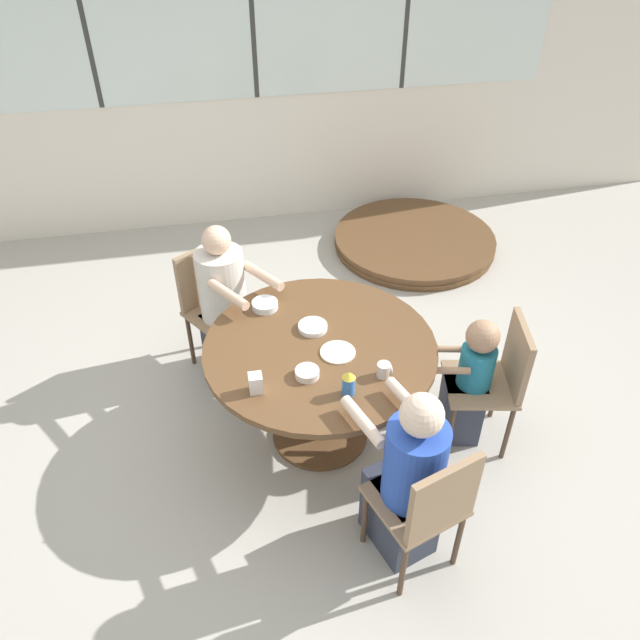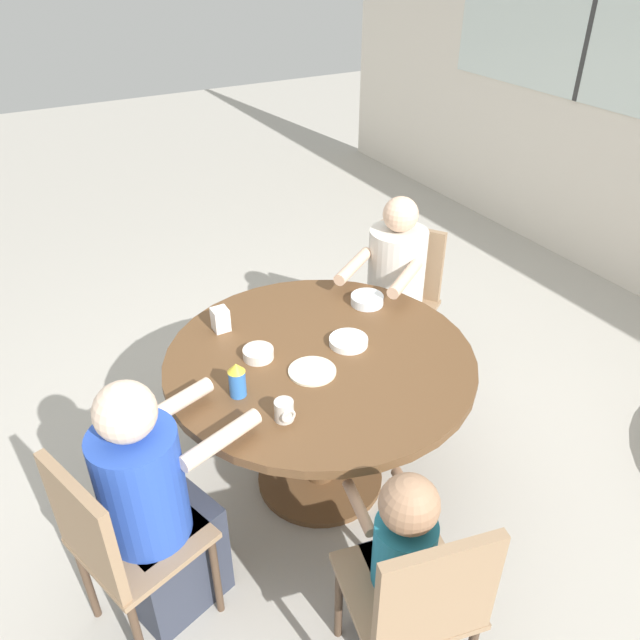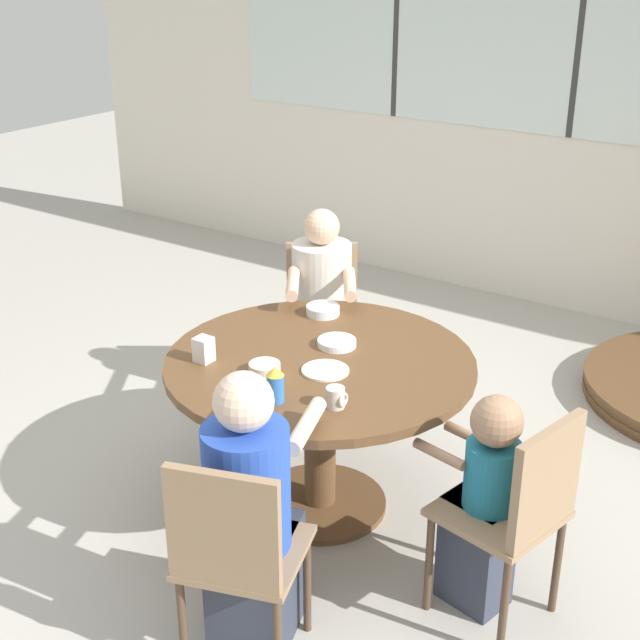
{
  "view_description": "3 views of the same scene",
  "coord_description": "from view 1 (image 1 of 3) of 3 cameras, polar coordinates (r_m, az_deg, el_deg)",
  "views": [
    {
      "loc": [
        -0.51,
        -2.6,
        3.02
      ],
      "look_at": [
        0.0,
        0.0,
        0.92
      ],
      "focal_mm": 35.0,
      "sensor_mm": 36.0,
      "label": 1
    },
    {
      "loc": [
        1.86,
        -1.04,
        2.3
      ],
      "look_at": [
        0.0,
        0.0,
        0.92
      ],
      "focal_mm": 35.0,
      "sensor_mm": 36.0,
      "label": 2
    },
    {
      "loc": [
        1.9,
        -2.79,
        2.39
      ],
      "look_at": [
        0.0,
        0.0,
        0.92
      ],
      "focal_mm": 50.0,
      "sensor_mm": 36.0,
      "label": 3
    }
  ],
  "objects": [
    {
      "name": "bowl_white_shallow",
      "position": [
        3.29,
        -1.18,
        -4.87
      ],
      "size": [
        0.13,
        0.13,
        0.04
      ],
      "color": "silver",
      "rests_on": "dining_table"
    },
    {
      "name": "ground_plane",
      "position": [
        4.02,
        -0.0,
        -10.35
      ],
      "size": [
        16.0,
        16.0,
        0.0
      ],
      "primitive_type": "plane",
      "color": "#B2ADA3"
    },
    {
      "name": "person_toddler",
      "position": [
        3.79,
        13.41,
        -5.81
      ],
      "size": [
        0.4,
        0.27,
        0.91
      ],
      "rotation": [
        0.0,
        0.0,
        1.36
      ],
      "color": "#333847",
      "rests_on": "ground_plane"
    },
    {
      "name": "dining_table",
      "position": [
        3.6,
        -0.0,
        -4.19
      ],
      "size": [
        1.32,
        1.32,
        0.74
      ],
      "color": "brown",
      "rests_on": "ground_plane"
    },
    {
      "name": "plate_tortillas",
      "position": [
        3.44,
        1.64,
        -2.97
      ],
      "size": [
        0.2,
        0.2,
        0.01
      ],
      "color": "beige",
      "rests_on": "dining_table"
    },
    {
      "name": "wall_back_with_windows",
      "position": [
        5.74,
        -5.98,
        22.04
      ],
      "size": [
        8.4,
        0.08,
        2.8
      ],
      "color": "silver",
      "rests_on": "ground_plane"
    },
    {
      "name": "milk_carton_small",
      "position": [
        3.21,
        -5.9,
        -5.76
      ],
      "size": [
        0.07,
        0.07,
        0.11
      ],
      "color": "silver",
      "rests_on": "dining_table"
    },
    {
      "name": "chair_for_woman_green_shirt",
      "position": [
        3.09,
        9.87,
        -16.26
      ],
      "size": [
        0.51,
        0.51,
        0.88
      ],
      "rotation": [
        0.0,
        0.0,
        0.32
      ],
      "color": "#937556",
      "rests_on": "ground_plane"
    },
    {
      "name": "bowl_fruit",
      "position": [
        3.76,
        -5.05,
        1.38
      ],
      "size": [
        0.16,
        0.16,
        0.04
      ],
      "color": "silver",
      "rests_on": "dining_table"
    },
    {
      "name": "coffee_mug",
      "position": [
        3.3,
        5.89,
        -4.57
      ],
      "size": [
        0.08,
        0.07,
        0.08
      ],
      "color": "beige",
      "rests_on": "dining_table"
    },
    {
      "name": "folded_table_stack",
      "position": [
        5.78,
        8.6,
        7.15
      ],
      "size": [
        1.45,
        1.45,
        0.12
      ],
      "color": "brown",
      "rests_on": "ground_plane"
    },
    {
      "name": "chair_for_toddler",
      "position": [
        3.77,
        15.93,
        -4.8
      ],
      "size": [
        0.47,
        0.47,
        0.88
      ],
      "rotation": [
        0.0,
        0.0,
        1.36
      ],
      "color": "#937556",
      "rests_on": "ground_plane"
    },
    {
      "name": "bowl_cereal",
      "position": [
        3.59,
        -0.66,
        -0.64
      ],
      "size": [
        0.17,
        0.17,
        0.03
      ],
      "color": "white",
      "rests_on": "dining_table"
    },
    {
      "name": "sippy_cup",
      "position": [
        3.16,
        2.63,
        -5.77
      ],
      "size": [
        0.07,
        0.07,
        0.15
      ],
      "color": "blue",
      "rests_on": "dining_table"
    },
    {
      "name": "chair_for_man_blue_shirt",
      "position": [
        4.26,
        -9.83,
        1.97
      ],
      "size": [
        0.55,
        0.55,
        0.88
      ],
      "rotation": [
        0.0,
        0.0,
        -2.55
      ],
      "color": "#937556",
      "rests_on": "ground_plane"
    },
    {
      "name": "person_man_blue_shirt",
      "position": [
        4.16,
        -8.43,
        0.79
      ],
      "size": [
        0.56,
        0.63,
        1.13
      ],
      "rotation": [
        0.0,
        0.0,
        -2.55
      ],
      "color": "#333847",
      "rests_on": "ground_plane"
    },
    {
      "name": "person_woman_green_shirt",
      "position": [
        3.18,
        7.97,
        -14.46
      ],
      "size": [
        0.45,
        0.6,
        1.11
      ],
      "rotation": [
        0.0,
        0.0,
        0.32
      ],
      "color": "#333847",
      "rests_on": "ground_plane"
    }
  ]
}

